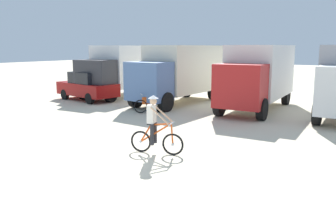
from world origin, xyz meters
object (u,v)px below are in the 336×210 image
at_px(bicycle_spare, 151,105).
at_px(sedan_parked, 88,86).
at_px(box_truck_white_box, 258,74).
at_px(cyclist_orange_shirt, 155,127).
at_px(box_truck_avon_van, 123,68).
at_px(box_truck_cream_rv, 180,71).

bearing_deg(bicycle_spare, sedan_parked, 167.15).
height_order(box_truck_white_box, cyclist_orange_shirt, box_truck_white_box).
xyz_separation_m(box_truck_avon_van, box_truck_white_box, (9.31, -0.27, 0.00)).
bearing_deg(sedan_parked, box_truck_cream_rv, 21.84).
distance_m(box_truck_avon_van, cyclist_orange_shirt, 13.29).
distance_m(sedan_parked, cyclist_orange_shirt, 11.76).
relative_size(box_truck_avon_van, box_truck_white_box, 1.01).
xyz_separation_m(box_truck_avon_van, bicycle_spare, (5.17, -4.15, -1.48)).
bearing_deg(box_truck_cream_rv, cyclist_orange_shirt, -63.89).
bearing_deg(box_truck_white_box, bicycle_spare, -136.79).
height_order(cyclist_orange_shirt, bicycle_spare, cyclist_orange_shirt).
distance_m(box_truck_cream_rv, bicycle_spare, 3.75).
relative_size(box_truck_avon_van, box_truck_cream_rv, 1.00).
distance_m(box_truck_avon_van, box_truck_cream_rv, 4.87).
distance_m(box_truck_cream_rv, cyclist_orange_shirt, 9.91).
relative_size(box_truck_cream_rv, sedan_parked, 1.55).
distance_m(box_truck_avon_van, box_truck_white_box, 9.31).
bearing_deg(box_truck_white_box, cyclist_orange_shirt, -90.92).
height_order(sedan_parked, cyclist_orange_shirt, cyclist_orange_shirt).
bearing_deg(cyclist_orange_shirt, bicycle_spare, 126.28).
bearing_deg(bicycle_spare, box_truck_avon_van, 141.26).
xyz_separation_m(box_truck_cream_rv, cyclist_orange_shirt, (4.34, -8.85, -1.03)).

